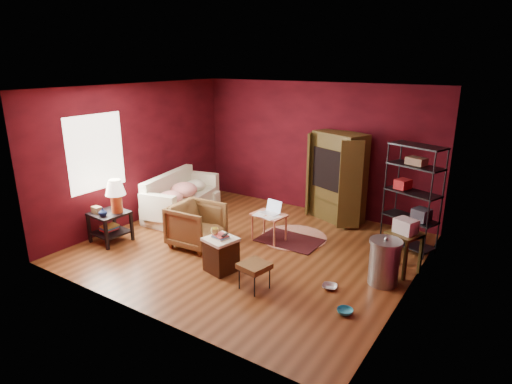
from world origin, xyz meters
TOP-DOWN VIEW (x-y plane):
  - room at (-0.04, -0.01)m, footprint 5.54×5.04m
  - sofa at (-2.16, 0.58)m, footprint 0.63×1.87m
  - armchair at (-0.88, -0.42)m, footprint 0.83×0.88m
  - pet_bowl_steel at (1.79, -0.54)m, footprint 0.23×0.11m
  - pet_bowl_turquoise at (2.22, -1.03)m, footprint 0.22×0.09m
  - vase at (-2.24, -1.35)m, footprint 0.19×0.20m
  - mug at (0.00, -0.98)m, footprint 0.15×0.14m
  - side_table at (-2.26, -1.11)m, footprint 0.64×0.64m
  - sofa_cushions at (-2.19, 0.56)m, footprint 1.18×2.11m
  - hamper at (0.10, -0.96)m, footprint 0.54×0.54m
  - footstool at (0.85, -1.14)m, footprint 0.46×0.46m
  - rug_round at (0.43, 0.85)m, footprint 1.35×1.35m
  - rug_oriental at (0.45, 0.66)m, footprint 1.15×0.77m
  - laptop_desk at (0.11, 0.49)m, footprint 0.66×0.54m
  - tv_armoire at (0.70, 2.19)m, footprint 1.35×1.08m
  - wire_shelving at (2.37, 1.53)m, footprint 1.00×0.68m
  - small_stand at (2.52, 0.57)m, footprint 0.58×0.58m
  - trash_can at (2.39, 0.05)m, footprint 0.60×0.60m

SIDE VIEW (x-z plane):
  - rug_round at x=0.43m, z-range 0.00..0.01m
  - rug_oriental at x=0.45m, z-range 0.01..0.02m
  - pet_bowl_turquoise at x=2.22m, z-range 0.00..0.22m
  - pet_bowl_steel at x=1.79m, z-range 0.00..0.22m
  - hamper at x=0.10m, z-range -0.03..0.61m
  - footstool at x=0.85m, z-range 0.15..0.55m
  - trash_can at x=2.39m, z-range -0.02..0.73m
  - sofa at x=-2.16m, z-range 0.00..0.72m
  - sofa_cushions at x=-2.19m, z-range -0.01..0.83m
  - armchair at x=-0.88m, z-range 0.00..0.85m
  - laptop_desk at x=0.11m, z-range 0.09..0.84m
  - vase at x=-2.24m, z-range 0.57..0.72m
  - small_stand at x=2.52m, z-range 0.22..1.11m
  - mug at x=0.00m, z-range 0.62..0.74m
  - side_table at x=-2.26m, z-range 0.12..1.30m
  - tv_armoire at x=0.70m, z-range 0.04..1.88m
  - wire_shelving at x=2.37m, z-range 0.09..1.97m
  - room at x=-0.04m, z-range -0.02..2.82m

